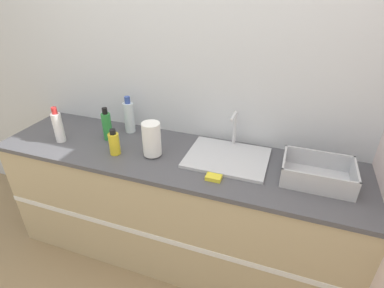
{
  "coord_description": "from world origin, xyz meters",
  "views": [
    {
      "loc": [
        0.68,
        -1.23,
        1.91
      ],
      "look_at": [
        0.14,
        0.28,
        1.01
      ],
      "focal_mm": 28.0,
      "sensor_mm": 36.0,
      "label": 1
    }
  ],
  "objects_px": {
    "bottle_white_spray": "(58,127)",
    "sink": "(227,156)",
    "bottle_green": "(107,126)",
    "bottle_yellow": "(114,143)",
    "paper_towel_roll": "(152,139)",
    "bottle_clear": "(129,116)",
    "dish_rack": "(317,174)"
  },
  "relations": [
    {
      "from": "sink",
      "to": "paper_towel_roll",
      "type": "height_order",
      "value": "sink"
    },
    {
      "from": "paper_towel_roll",
      "to": "bottle_green",
      "type": "height_order",
      "value": "bottle_green"
    },
    {
      "from": "sink",
      "to": "bottle_yellow",
      "type": "height_order",
      "value": "sink"
    },
    {
      "from": "bottle_white_spray",
      "to": "bottle_green",
      "type": "bearing_deg",
      "value": 25.03
    },
    {
      "from": "sink",
      "to": "bottle_clear",
      "type": "relative_size",
      "value": 1.86
    },
    {
      "from": "sink",
      "to": "bottle_green",
      "type": "bearing_deg",
      "value": -178.2
    },
    {
      "from": "sink",
      "to": "bottle_clear",
      "type": "xyz_separation_m",
      "value": [
        -0.78,
        0.13,
        0.1
      ]
    },
    {
      "from": "paper_towel_roll",
      "to": "bottle_white_spray",
      "type": "relative_size",
      "value": 0.9
    },
    {
      "from": "paper_towel_roll",
      "to": "dish_rack",
      "type": "xyz_separation_m",
      "value": [
        1.01,
        0.06,
        -0.08
      ]
    },
    {
      "from": "dish_rack",
      "to": "bottle_clear",
      "type": "relative_size",
      "value": 1.41
    },
    {
      "from": "sink",
      "to": "bottle_white_spray",
      "type": "distance_m",
      "value": 1.18
    },
    {
      "from": "paper_towel_roll",
      "to": "bottle_green",
      "type": "relative_size",
      "value": 0.96
    },
    {
      "from": "sink",
      "to": "bottle_clear",
      "type": "bearing_deg",
      "value": 170.42
    },
    {
      "from": "paper_towel_roll",
      "to": "bottle_yellow",
      "type": "xyz_separation_m",
      "value": [
        -0.24,
        -0.06,
        -0.04
      ]
    },
    {
      "from": "bottle_white_spray",
      "to": "sink",
      "type": "bearing_deg",
      "value": 8.17
    },
    {
      "from": "paper_towel_roll",
      "to": "bottle_white_spray",
      "type": "distance_m",
      "value": 0.7
    },
    {
      "from": "paper_towel_roll",
      "to": "bottle_yellow",
      "type": "bearing_deg",
      "value": -165.06
    },
    {
      "from": "bottle_green",
      "to": "dish_rack",
      "type": "bearing_deg",
      "value": -1.28
    },
    {
      "from": "bottle_clear",
      "to": "bottle_yellow",
      "type": "distance_m",
      "value": 0.33
    },
    {
      "from": "bottle_yellow",
      "to": "bottle_green",
      "type": "bearing_deg",
      "value": 134.39
    },
    {
      "from": "bottle_yellow",
      "to": "bottle_white_spray",
      "type": "relative_size",
      "value": 0.69
    },
    {
      "from": "bottle_white_spray",
      "to": "dish_rack",
      "type": "bearing_deg",
      "value": 3.66
    },
    {
      "from": "bottle_green",
      "to": "bottle_yellow",
      "type": "bearing_deg",
      "value": -45.61
    },
    {
      "from": "bottle_clear",
      "to": "bottle_yellow",
      "type": "relative_size",
      "value": 1.56
    },
    {
      "from": "bottle_clear",
      "to": "bottle_white_spray",
      "type": "xyz_separation_m",
      "value": [
        -0.39,
        -0.3,
        -0.01
      ]
    },
    {
      "from": "sink",
      "to": "bottle_white_spray",
      "type": "bearing_deg",
      "value": -171.83
    },
    {
      "from": "bottle_green",
      "to": "bottle_white_spray",
      "type": "distance_m",
      "value": 0.33
    },
    {
      "from": "paper_towel_roll",
      "to": "dish_rack",
      "type": "bearing_deg",
      "value": 3.69
    },
    {
      "from": "dish_rack",
      "to": "bottle_clear",
      "type": "distance_m",
      "value": 1.33
    },
    {
      "from": "sink",
      "to": "bottle_yellow",
      "type": "distance_m",
      "value": 0.74
    },
    {
      "from": "bottle_clear",
      "to": "bottle_yellow",
      "type": "height_order",
      "value": "bottle_clear"
    },
    {
      "from": "dish_rack",
      "to": "bottle_green",
      "type": "distance_m",
      "value": 1.41
    }
  ]
}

